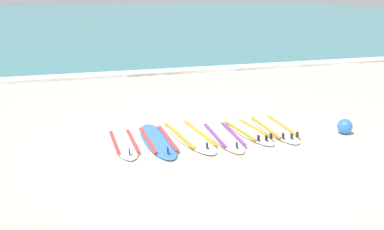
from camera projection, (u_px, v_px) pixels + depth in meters
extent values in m
plane|color=beige|center=(205.00, 138.00, 9.24)|extent=(80.00, 80.00, 0.00)
cube|color=teal|center=(76.00, 18.00, 42.98)|extent=(80.00, 60.00, 0.10)
cube|color=white|center=(137.00, 73.00, 15.79)|extent=(80.00, 0.72, 0.11)
ellipsoid|color=white|center=(124.00, 143.00, 8.85)|extent=(0.54, 1.96, 0.07)
cube|color=#D13838|center=(114.00, 142.00, 8.79)|extent=(0.11, 1.36, 0.01)
cube|color=#D13838|center=(133.00, 140.00, 8.88)|extent=(0.11, 1.36, 0.01)
cube|color=black|center=(129.00, 152.00, 8.12)|extent=(0.01, 0.09, 0.11)
ellipsoid|color=#3875CC|center=(158.00, 140.00, 9.00)|extent=(0.61, 2.26, 0.07)
cube|color=#D13838|center=(147.00, 139.00, 8.93)|extent=(0.11, 1.57, 0.01)
cube|color=#D13838|center=(168.00, 137.00, 9.04)|extent=(0.11, 1.57, 0.01)
cube|color=black|center=(168.00, 151.00, 8.16)|extent=(0.01, 0.09, 0.11)
ellipsoid|color=white|center=(189.00, 135.00, 9.31)|extent=(0.76, 2.50, 0.07)
cube|color=gold|center=(179.00, 134.00, 9.23)|extent=(0.19, 1.73, 0.01)
cube|color=gold|center=(199.00, 132.00, 9.38)|extent=(0.19, 1.73, 0.01)
cube|color=black|center=(207.00, 146.00, 8.43)|extent=(0.02, 0.09, 0.11)
ellipsoid|color=silver|center=(223.00, 136.00, 9.27)|extent=(0.71, 2.20, 0.07)
cube|color=purple|center=(214.00, 134.00, 9.22)|extent=(0.20, 1.52, 0.01)
cube|color=purple|center=(233.00, 133.00, 9.31)|extent=(0.20, 1.52, 0.01)
cube|color=black|center=(237.00, 145.00, 8.46)|extent=(0.02, 0.09, 0.11)
ellipsoid|color=white|center=(247.00, 131.00, 9.58)|extent=(0.62, 2.04, 0.07)
cube|color=gold|center=(240.00, 130.00, 9.50)|extent=(0.15, 1.41, 0.01)
cube|color=gold|center=(255.00, 128.00, 9.63)|extent=(0.15, 1.41, 0.01)
cube|color=black|center=(266.00, 138.00, 8.85)|extent=(0.02, 0.09, 0.11)
cube|color=black|center=(258.00, 138.00, 8.85)|extent=(0.02, 0.09, 0.11)
cube|color=black|center=(271.00, 136.00, 8.95)|extent=(0.02, 0.09, 0.11)
ellipsoid|color=white|center=(273.00, 128.00, 9.79)|extent=(0.69, 2.25, 0.07)
cube|color=gold|center=(265.00, 127.00, 9.73)|extent=(0.17, 1.55, 0.01)
cube|color=gold|center=(282.00, 125.00, 9.83)|extent=(0.17, 1.55, 0.01)
cube|color=black|center=(292.00, 136.00, 8.96)|extent=(0.02, 0.09, 0.11)
cube|color=black|center=(283.00, 136.00, 8.98)|extent=(0.02, 0.09, 0.11)
cube|color=black|center=(297.00, 135.00, 9.05)|extent=(0.02, 0.09, 0.11)
sphere|color=blue|center=(345.00, 126.00, 9.47)|extent=(0.32, 0.32, 0.32)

